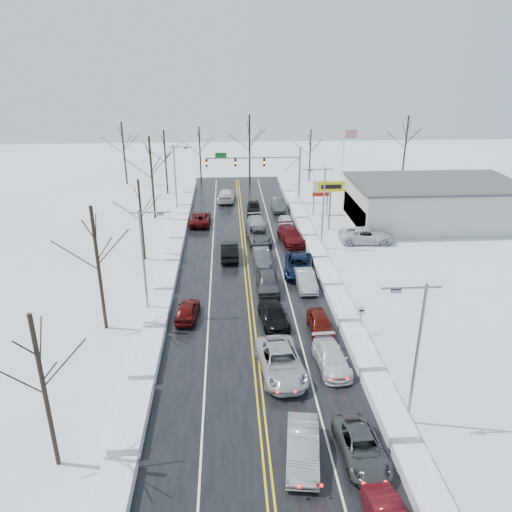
{
  "coord_description": "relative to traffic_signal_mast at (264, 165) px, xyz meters",
  "views": [
    {
      "loc": [
        -1.78,
        -40.78,
        20.21
      ],
      "look_at": [
        0.8,
        2.06,
        2.5
      ],
      "focal_mm": 35.0,
      "sensor_mm": 36.0,
      "label": 1
    }
  ],
  "objects": [
    {
      "name": "queued_car_8",
      "position": [
        -1.71,
        -4.29,
        -5.48
      ],
      "size": [
        2.03,
        4.42,
        1.47
      ],
      "primitive_type": "imported",
      "rotation": [
        0.0,
        0.0,
        -0.07
      ],
      "color": "black",
      "rests_on": "ground"
    },
    {
      "name": "streetlight_se",
      "position": [
        4.85,
        -45.99,
        -0.17
      ],
      "size": [
        3.2,
        0.25,
        9.0
      ],
      "color": "slate",
      "rests_on": "ground"
    },
    {
      "name": "queued_car_17",
      "position": [
        1.74,
        -3.58,
        -5.48
      ],
      "size": [
        1.76,
        4.92,
        1.62
      ],
      "primitive_type": "imported",
      "rotation": [
        0.0,
        0.0,
        -0.01
      ],
      "color": "#3A3C3E",
      "rests_on": "ground"
    },
    {
      "name": "tree_left_b",
      "position": [
        -14.95,
        -33.99,
        1.51
      ],
      "size": [
        4.0,
        4.0,
        10.0
      ],
      "color": "#2D231C",
      "rests_on": "ground"
    },
    {
      "name": "snow_bank_left",
      "position": [
        -11.05,
        -25.99,
        -5.48
      ],
      "size": [
        1.74,
        72.0,
        0.74
      ],
      "primitive_type": "cube",
      "color": "white",
      "rests_on": "ground"
    },
    {
      "name": "speed_limit_sign",
      "position": [
        4.75,
        -35.99,
        -3.84
      ],
      "size": [
        0.55,
        0.09,
        2.35
      ],
      "color": "slate",
      "rests_on": "ground"
    },
    {
      "name": "ground",
      "position": [
        -3.45,
        -27.99,
        -5.48
      ],
      "size": [
        160.0,
        160.0,
        0.0
      ],
      "primitive_type": "plane",
      "color": "silver",
      "rests_on": "ground"
    },
    {
      "name": "queued_car_13",
      "position": [
        1.8,
        -27.71,
        -5.48
      ],
      "size": [
        1.73,
        4.71,
        1.54
      ],
      "primitive_type": "imported",
      "rotation": [
        0.0,
        0.0,
        0.02
      ],
      "color": "#A0A1A7",
      "rests_on": "ground"
    },
    {
      "name": "queued_car_15",
      "position": [
        1.92,
        -15.95,
        -5.48
      ],
      "size": [
        3.08,
        5.97,
        1.66
      ],
      "primitive_type": "imported",
      "rotation": [
        0.0,
        0.0,
        0.14
      ],
      "color": "#500A0F",
      "rests_on": "ground"
    },
    {
      "name": "snow_bank_right",
      "position": [
        4.15,
        -25.99,
        -5.48
      ],
      "size": [
        1.74,
        72.0,
        0.74
      ],
      "primitive_type": "cube",
      "color": "white",
      "rests_on": "ground"
    },
    {
      "name": "oncoming_car_2",
      "position": [
        -5.27,
        1.42,
        -5.48
      ],
      "size": [
        2.84,
        5.99,
        1.69
      ],
      "primitive_type": "imported",
      "rotation": [
        0.0,
        0.0,
        3.06
      ],
      "color": "white",
      "rests_on": "ground"
    },
    {
      "name": "streetlight_ne",
      "position": [
        4.85,
        -17.99,
        -0.17
      ],
      "size": [
        3.2,
        0.25,
        9.0
      ],
      "color": "slate",
      "rests_on": "ground"
    },
    {
      "name": "oncoming_car_1",
      "position": [
        -8.64,
        -8.88,
        -5.48
      ],
      "size": [
        2.55,
        5.38,
        1.49
      ],
      "primitive_type": "imported",
      "rotation": [
        0.0,
        0.0,
        3.13
      ],
      "color": "#4C0A0B",
      "rests_on": "ground"
    },
    {
      "name": "parked_car_0",
      "position": [
        10.45,
        -16.56,
        -5.48
      ],
      "size": [
        6.33,
        3.17,
        1.72
      ],
      "primitive_type": "imported",
      "rotation": [
        0.0,
        0.0,
        1.52
      ],
      "color": "silver",
      "rests_on": "ground"
    },
    {
      "name": "tree_far_b",
      "position": [
        -9.45,
        13.01,
        0.81
      ],
      "size": [
        3.6,
        3.6,
        9.0
      ],
      "color": "#2D231C",
      "rests_on": "ground"
    },
    {
      "name": "tree_far_e",
      "position": [
        24.55,
        13.01,
        1.86
      ],
      "size": [
        4.2,
        4.2,
        10.5
      ],
      "color": "#2D231C",
      "rests_on": "ground"
    },
    {
      "name": "queued_car_1",
      "position": [
        -1.53,
        -48.46,
        -5.48
      ],
      "size": [
        2.33,
        5.01,
        1.59
      ],
      "primitive_type": "imported",
      "rotation": [
        0.0,
        0.0,
        -0.14
      ],
      "color": "#919498",
      "rests_on": "ground"
    },
    {
      "name": "queued_car_16",
      "position": [
        1.92,
        -11.24,
        -5.48
      ],
      "size": [
        1.87,
        4.35,
        1.47
      ],
      "primitive_type": "imported",
      "rotation": [
        0.0,
        0.0,
        -0.03
      ],
      "color": "silver",
      "rests_on": "ground"
    },
    {
      "name": "streetlight_sw",
      "position": [
        -11.74,
        -31.99,
        -0.17
      ],
      "size": [
        3.2,
        0.25,
        9.0
      ],
      "color": "slate",
      "rests_on": "ground"
    },
    {
      "name": "tree_left_d",
      "position": [
        -14.65,
        -5.99,
        1.86
      ],
      "size": [
        4.2,
        4.2,
        10.5
      ],
      "color": "#2D231C",
      "rests_on": "ground"
    },
    {
      "name": "flagpole",
      "position": [
        11.72,
        2.01,
        0.45
      ],
      "size": [
        1.87,
        1.2,
        10.0
      ],
      "color": "silver",
      "rests_on": "ground"
    },
    {
      "name": "queued_car_2",
      "position": [
        -1.85,
        -40.69,
        -5.48
      ],
      "size": [
        3.39,
        6.36,
        1.7
      ],
      "primitive_type": "imported",
      "rotation": [
        0.0,
        0.0,
        0.1
      ],
      "color": "#ADAFB5",
      "rests_on": "ground"
    },
    {
      "name": "queued_car_4",
      "position": [
        -1.7,
        -28.03,
        -5.48
      ],
      "size": [
        2.0,
        4.96,
        1.69
      ],
      "primitive_type": "imported",
      "rotation": [
        0.0,
        0.0,
        0.0
      ],
      "color": "#3C3E41",
      "rests_on": "ground"
    },
    {
      "name": "traffic_signal_mast",
      "position": [
        0.0,
        0.0,
        0.0
      ],
      "size": [
        13.28,
        0.39,
        8.0
      ],
      "color": "slate",
      "rests_on": "ground"
    },
    {
      "name": "queued_car_10",
      "position": [
        1.63,
        -48.52,
        -5.48
      ],
      "size": [
        2.49,
        4.97,
        1.35
      ],
      "primitive_type": "imported",
      "rotation": [
        0.0,
        0.0,
        0.05
      ],
      "color": "#3B3E3F",
      "rests_on": "ground"
    },
    {
      "name": "queued_car_14",
      "position": [
        1.62,
        -24.46,
        -5.48
      ],
      "size": [
        3.5,
        6.21,
        1.64
      ],
      "primitive_type": "imported",
      "rotation": [
        0.0,
        0.0,
        -0.14
      ],
      "color": "black",
      "rests_on": "ground"
    },
    {
      "name": "tree_left_c",
      "position": [
        -13.95,
        -19.99,
        0.46
      ],
      "size": [
        3.4,
        3.4,
        8.5
      ],
      "color": "#2D231C",
      "rests_on": "ground"
    },
    {
      "name": "parked_car_1",
      "position": [
        13.41,
        -10.94,
        -5.48
      ],
      "size": [
        2.13,
        4.77,
        1.36
      ],
      "primitive_type": "imported",
      "rotation": [
        0.0,
        0.0,
        -0.05
      ],
      "color": "#3C3F41",
      "rests_on": "ground"
    },
    {
      "name": "queued_car_11",
      "position": [
        1.67,
        -40.22,
        -5.48
      ],
      "size": [
        2.3,
        4.98,
        1.41
      ],
      "primitive_type": "imported",
      "rotation": [
        0.0,
        0.0,
        0.07
      ],
      "color": "silver",
      "rests_on": "ground"
    },
    {
      "name": "queued_car_5",
      "position": [
        -1.81,
        -21.94,
        -5.48
      ],
      "size": [
        1.76,
        4.57,
        1.49
      ],
      "primitive_type": "imported",
      "rotation": [
        0.0,
        0.0,
        0.04
      ],
      "color": "#424447",
      "rests_on": "ground"
    },
    {
      "name": "dealership_building",
      "position": [
        20.53,
        -9.99,
        -2.82
      ],
      "size": [
        20.4,
        12.4,
        5.3
      ],
      "color": "#A4A4A0",
      "rests_on": "ground"
    },
    {
      "name": "tires_plus_sign",
      "position": [
        7.05,
        -12.0,
        -0.49
      ],
      "size": [
        3.2,
        0.34,
        6.0
      ],
      "color": "slate",
      "rests_on": "ground"
    },
    {
      "name": "parked_car_2",
      "position": [
        11.61,
        -6.36,
        -5.48
      ],
      "size": [
        1.97,
        4.32,
        1.44
      ],
      "primitive_type": "imported",
      "rotation": [
        0.0,
        0.0,
        3.21
      ],
      "color": "black",
      "rests_on": "ground"
    },
    {
      "name": "tree_left_e",
      "position": [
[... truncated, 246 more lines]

